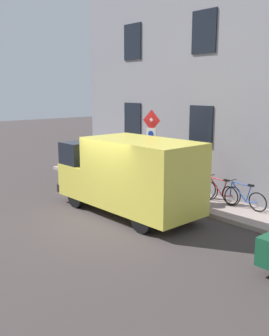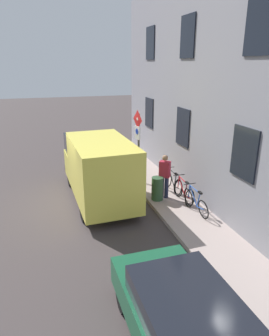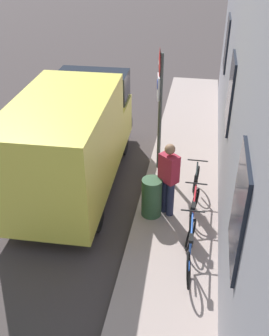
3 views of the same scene
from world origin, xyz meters
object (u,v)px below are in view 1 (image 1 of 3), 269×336
bicycle_red (220,192)px  litter_bin (194,192)px  sign_post_stacked (152,140)px  pedestrian (198,176)px  bicycle_blue (243,197)px  bicycle_black (199,187)px  delivery_van (129,174)px

bicycle_red → litter_bin: bearing=67.8°
bicycle_red → litter_bin: (-0.91, 0.40, 0.08)m
sign_post_stacked → pedestrian: (0.47, -1.88, -1.12)m
sign_post_stacked → bicycle_blue: (1.05, -3.34, -1.68)m
bicycle_blue → bicycle_black: 1.90m
litter_bin → sign_post_stacked: bearing=93.9°
delivery_van → bicycle_blue: delivery_van is taller
sign_post_stacked → litter_bin: (0.14, -1.99, -1.60)m
bicycle_black → bicycle_red: bearing=-179.6°
bicycle_blue → bicycle_red: (0.00, 0.95, 0.00)m
delivery_van → bicycle_red: (2.96, -1.41, -0.82)m
bicycle_red → bicycle_black: (-0.00, 0.95, 0.00)m
bicycle_blue → bicycle_red: bearing=-1.0°
sign_post_stacked → delivery_van: 2.31m
bicycle_blue → bicycle_black: size_ratio=1.00×
delivery_van → bicycle_black: (2.96, -0.46, -0.82)m
litter_bin → bicycle_black: bearing=31.2°
delivery_van → pedestrian: delivery_van is taller
sign_post_stacked → bicycle_red: sign_post_stacked is taller
delivery_van → pedestrian: 2.56m
pedestrian → litter_bin: bearing=149.2°
bicycle_red → pedestrian: size_ratio=1.00×
delivery_van → bicycle_red: 3.38m
sign_post_stacked → bicycle_red: bearing=-66.4°
sign_post_stacked → litter_bin: bearing=-86.1°
bicycle_blue → litter_bin: bearing=33.1°
bicycle_blue → litter_bin: litter_bin is taller
delivery_van → bicycle_blue: bearing=-130.2°
delivery_van → bicycle_black: size_ratio=3.15×
bicycle_red → bicycle_blue: bearing=-178.6°
bicycle_red → pedestrian: pedestrian is taller
sign_post_stacked → litter_bin: size_ratio=3.38×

